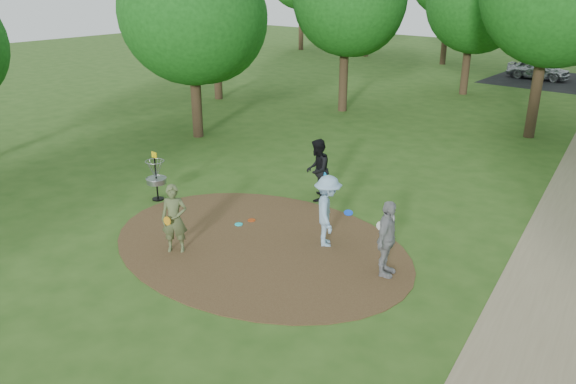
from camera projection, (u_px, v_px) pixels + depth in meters
The scene contains 12 objects.
ground at pixel (258, 244), 14.53m from camera, with size 100.00×100.00×0.00m, color #2D5119.
dirt_clearing at pixel (258, 244), 14.52m from camera, with size 8.40×8.40×0.02m, color #47301C.
footpath at pixel (543, 299), 12.09m from camera, with size 2.00×40.00×0.01m, color #8C7A5B.
player_observer_with_disc at pixel (174, 219), 13.86m from camera, with size 0.77×0.74×1.78m.
player_throwing_with_disc at pixel (328, 211), 14.19m from camera, with size 1.46×1.39×1.88m.
player_walking_with_disc at pixel (317, 170), 17.10m from camera, with size 1.06×1.16×1.92m.
player_waiting_with_disc at pixel (387, 239), 12.73m from camera, with size 0.70×1.16×1.84m.
disc_ground_cyan at pixel (239, 224), 15.63m from camera, with size 0.22×0.22×0.02m, color #1CD7E0.
disc_ground_red at pixel (252, 220), 15.89m from camera, with size 0.22×0.22×0.02m, color #B73D12.
car_left at pixel (538, 69), 37.04m from camera, with size 1.56×3.88×1.32m, color #969A9D.
disc_golf_basket at pixel (156, 173), 17.10m from camera, with size 0.63×0.63×1.54m.
tree_ring at pixel (449, 16), 19.37m from camera, with size 36.97×45.73×9.17m.
Camera 1 is at (8.91, -9.55, 6.55)m, focal length 35.00 mm.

